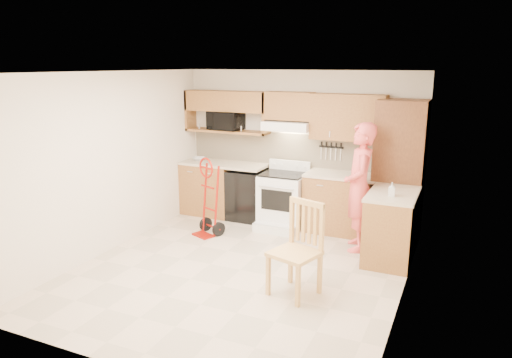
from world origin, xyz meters
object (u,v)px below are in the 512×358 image
Objects in this scene: person at (359,187)px; dining_chair at (295,250)px; range at (282,196)px; hand_truck at (207,201)px; microwave at (226,121)px.

dining_chair is at bearing -27.97° from person.
dining_chair is at bearing -65.34° from range.
person is at bearing 95.40° from dining_chair.
hand_truck is 1.02× the size of dining_chair.
person reaches higher than range.
hand_truck is at bearing -138.88° from range.
microwave is 0.53× the size of dining_chair.
range is at bearing -123.83° from person.
range is at bearing -10.23° from microwave.
person reaches higher than hand_truck.
range is 0.57× the size of person.
range is 0.96× the size of dining_chair.
hand_truck is at bearing 162.67° from dining_chair.
hand_truck is (-2.24, -0.39, -0.36)m from person.
hand_truck reaches higher than range.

